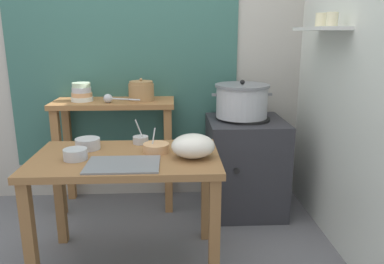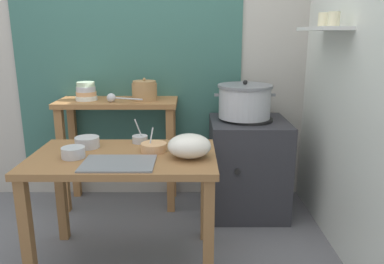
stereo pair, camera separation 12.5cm
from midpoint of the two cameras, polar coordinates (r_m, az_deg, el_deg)
ground_plane at (r=2.61m, az=-10.04°, el=-18.52°), size 9.00×9.00×0.00m
wall_back at (r=3.27m, az=-7.24°, el=12.57°), size 4.40×0.12×2.60m
wall_right at (r=2.60m, az=22.01°, el=11.05°), size 0.30×3.20×2.60m
prep_table at (r=2.31m, az=-11.38°, el=-6.16°), size 1.10×0.66×0.72m
back_shelf_table at (r=3.13m, az=-12.71°, el=0.67°), size 0.96×0.40×0.90m
stove_block at (r=3.09m, az=6.88°, el=-5.00°), size 0.60×0.61×0.78m
steamer_pot at (r=2.97m, az=6.36°, el=4.74°), size 0.47×0.42×0.29m
clay_pot at (r=3.04m, az=-8.88°, el=6.16°), size 0.20×0.20×0.18m
bowl_stack_enamel at (r=3.12m, az=-17.49°, el=5.71°), size 0.17×0.17×0.15m
ladle at (r=2.98m, az=-13.58°, el=4.96°), size 0.29×0.12×0.07m
serving_tray at (r=2.11m, az=-12.11°, el=-4.86°), size 0.40×0.28×0.01m
plastic_bag at (r=2.17m, az=-1.49°, el=-2.14°), size 0.25×0.22×0.14m
prep_bowl_0 at (r=2.45m, az=-16.95°, el=-1.66°), size 0.15×0.15×0.07m
prep_bowl_1 at (r=2.31m, az=-7.01°, el=-2.33°), size 0.16×0.16×0.14m
prep_bowl_2 at (r=2.37m, az=-2.53°, el=-1.70°), size 0.11×0.11×0.05m
prep_bowl_3 at (r=2.49m, az=-9.22°, el=-1.12°), size 0.10×0.10×0.16m
prep_bowl_4 at (r=2.27m, az=-18.78°, el=-3.16°), size 0.14×0.14×0.06m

